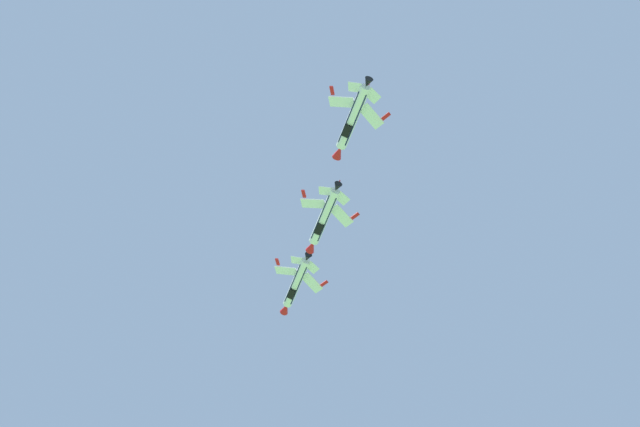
% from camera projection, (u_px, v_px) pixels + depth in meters
% --- Properties ---
extents(fighter_jet_lead, '(11.71, 13.67, 4.70)m').
position_uv_depth(fighter_jet_lead, '(296.00, 284.00, 161.49)').
color(fighter_jet_lead, white).
extents(fighter_jet_left_wing, '(11.75, 13.67, 4.55)m').
position_uv_depth(fighter_jet_left_wing, '(324.00, 218.00, 148.64)').
color(fighter_jet_left_wing, white).
extents(fighter_jet_right_wing, '(11.66, 13.67, 4.85)m').
position_uv_depth(fighter_jet_right_wing, '(353.00, 119.00, 138.90)').
color(fighter_jet_right_wing, white).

